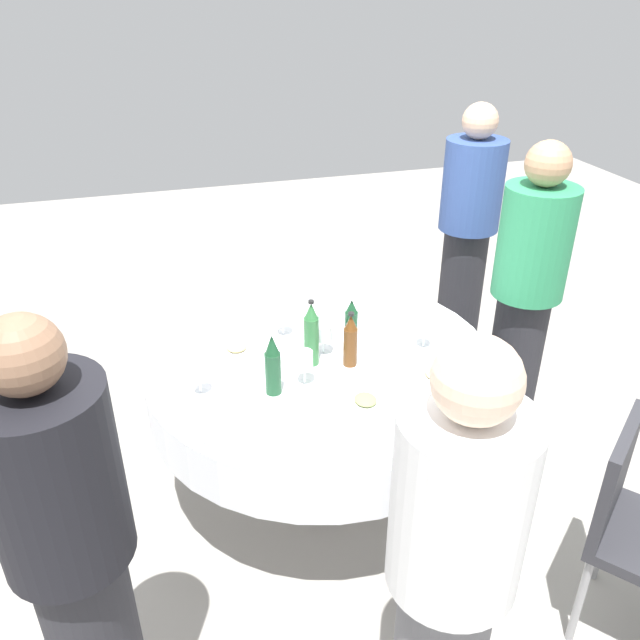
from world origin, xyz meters
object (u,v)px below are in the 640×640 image
at_px(plate_mid, 236,349).
at_px(plate_south, 297,312).
at_px(dining_table, 320,378).
at_px(plate_near, 436,377).
at_px(bottle_dark_green_rear, 351,327).
at_px(wine_glass_inner, 304,360).
at_px(wine_glass_front, 425,327).
at_px(plate_far, 365,403).
at_px(wine_glass_west, 324,334).
at_px(chair_right, 637,520).
at_px(bottle_green_north, 311,335).
at_px(person_east, 449,578).
at_px(person_front, 74,554).
at_px(bottle_dark_green_east, 273,365).
at_px(person_rear, 526,295).
at_px(wine_glass_right, 199,374).
at_px(bottle_brown_front, 350,341).
at_px(wine_glass_far, 283,314).
at_px(person_north, 467,238).

bearing_deg(plate_mid, plate_south, -51.33).
height_order(dining_table, plate_near, plate_near).
bearing_deg(bottle_dark_green_rear, wine_glass_inner, 125.65).
bearing_deg(wine_glass_front, plate_far, 130.22).
xyz_separation_m(wine_glass_west, plate_near, (-0.32, -0.38, -0.09)).
bearing_deg(chair_right, bottle_green_north, -85.50).
height_order(person_east, person_front, person_front).
xyz_separation_m(dining_table, wine_glass_west, (-0.03, -0.01, 0.24)).
distance_m(plate_south, person_front, 1.62).
bearing_deg(bottle_dark_green_east, plate_near, -98.57).
relative_size(wine_glass_front, plate_south, 0.64).
height_order(plate_south, person_rear, person_rear).
height_order(wine_glass_front, wine_glass_inner, wine_glass_inner).
relative_size(person_east, person_front, 0.99).
bearing_deg(plate_near, wine_glass_right, 79.48).
height_order(bottle_dark_green_east, wine_glass_front, bottle_dark_green_east).
bearing_deg(chair_right, person_east, -23.57).
relative_size(bottle_dark_green_east, wine_glass_right, 2.11).
height_order(bottle_brown_front, person_rear, person_rear).
relative_size(wine_glass_west, plate_mid, 0.64).
bearing_deg(chair_right, wine_glass_west, -89.54).
bearing_deg(person_front, plate_near, -110.55).
height_order(bottle_green_north, plate_south, bottle_green_north).
xyz_separation_m(person_east, person_rear, (1.38, -1.10, 0.02)).
bearing_deg(wine_glass_far, person_front, 142.40).
xyz_separation_m(wine_glass_front, wine_glass_inner, (-0.13, 0.58, 0.01)).
xyz_separation_m(bottle_brown_front, person_rear, (0.24, -0.98, -0.04)).
bearing_deg(person_north, dining_table, -90.00).
bearing_deg(dining_table, person_rear, -85.01).
bearing_deg(person_east, bottle_dark_green_rear, -95.83).
distance_m(wine_glass_right, plate_south, 0.76).
xyz_separation_m(plate_near, person_north, (1.17, -0.74, 0.08)).
distance_m(wine_glass_front, chair_right, 1.08).
xyz_separation_m(wine_glass_west, plate_south, (0.39, 0.02, -0.09)).
relative_size(person_north, person_east, 1.05).
height_order(dining_table, bottle_brown_front, bottle_brown_front).
distance_m(plate_near, person_front, 1.48).
distance_m(plate_far, person_rear, 1.15).
relative_size(bottle_brown_front, plate_mid, 1.14).
bearing_deg(plate_south, bottle_brown_front, -168.95).
height_order(bottle_brown_front, person_north, person_north).
relative_size(plate_near, plate_south, 0.98).
relative_size(person_east, chair_right, 1.75).
height_order(plate_near, person_rear, person_rear).
distance_m(wine_glass_west, person_front, 1.33).
bearing_deg(wine_glass_front, plate_mid, 76.24).
distance_m(bottle_dark_green_rear, wine_glass_inner, 0.32).
bearing_deg(wine_glass_front, person_rear, -72.70).
height_order(dining_table, plate_far, plate_far).
xyz_separation_m(wine_glass_inner, wine_glass_right, (0.05, 0.41, -0.02)).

